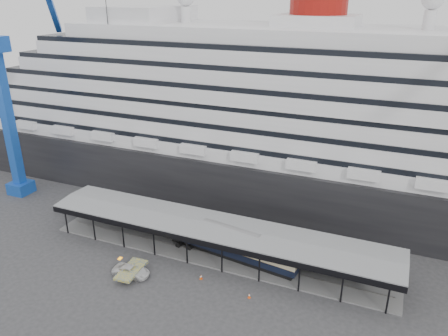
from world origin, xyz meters
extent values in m
plane|color=#313133|center=(0.00, 0.00, 0.00)|extent=(200.00, 200.00, 0.00)
cube|color=black|center=(0.00, 32.00, 5.00)|extent=(130.00, 30.00, 10.00)
cube|color=slate|center=(0.00, 5.00, 0.12)|extent=(56.00, 8.00, 0.24)
cube|color=slate|center=(0.00, 4.28, 0.28)|extent=(54.00, 0.08, 0.10)
cube|color=slate|center=(0.00, 5.72, 0.28)|extent=(54.00, 0.08, 0.10)
cube|color=black|center=(0.00, 0.50, 4.45)|extent=(56.00, 0.18, 0.90)
cube|color=black|center=(0.00, 9.50, 4.45)|extent=(56.00, 0.18, 0.90)
cube|color=slate|center=(0.00, 5.00, 5.18)|extent=(56.00, 9.00, 0.24)
cube|color=#174BB3|center=(-46.00, 10.00, 1.20)|extent=(4.00, 4.00, 2.40)
cube|color=#174BB3|center=(-46.00, 10.00, 15.40)|extent=(1.80, 1.80, 26.00)
cylinder|color=black|center=(-29.22, 21.75, 23.60)|extent=(0.12, 0.12, 47.21)
imported|color=silver|center=(-8.97, -5.08, 0.76)|extent=(5.64, 2.87, 1.53)
cube|color=black|center=(2.71, 5.00, 0.59)|extent=(21.25, 5.19, 0.70)
cube|color=black|center=(2.71, 5.00, 1.50)|extent=(22.30, 5.73, 1.11)
cube|color=beige|center=(2.71, 5.00, 2.70)|extent=(22.31, 5.77, 1.31)
cube|color=black|center=(2.71, 5.00, 3.56)|extent=(22.30, 5.73, 0.40)
cube|color=#D8560C|center=(0.74, -1.93, 0.01)|extent=(0.40, 0.40, 0.03)
cone|color=#D8560C|center=(0.74, -1.93, 0.34)|extent=(0.34, 0.34, 0.64)
cylinder|color=white|center=(0.74, -1.93, 0.40)|extent=(0.20, 0.20, 0.12)
cube|color=red|center=(0.78, -1.80, 0.01)|extent=(0.45, 0.45, 0.03)
cone|color=red|center=(0.78, -1.80, 0.36)|extent=(0.37, 0.37, 0.69)
cylinder|color=white|center=(0.78, -1.80, 0.43)|extent=(0.22, 0.22, 0.13)
cube|color=#ED4D0D|center=(8.65, -3.10, 0.01)|extent=(0.46, 0.46, 0.03)
cone|color=#ED4D0D|center=(8.65, -3.10, 0.38)|extent=(0.38, 0.38, 0.72)
cylinder|color=white|center=(8.65, -3.10, 0.45)|extent=(0.23, 0.23, 0.14)
camera|label=1|loc=(24.27, -48.93, 38.79)|focal=35.00mm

